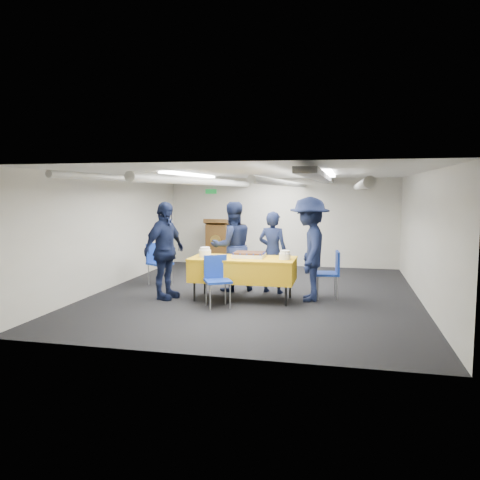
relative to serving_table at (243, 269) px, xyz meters
name	(u,v)px	position (x,y,z in m)	size (l,w,h in m)	color
ground	(256,293)	(0.13, 0.56, -0.56)	(7.00, 7.00, 0.00)	black
room_shell	(265,199)	(0.23, 0.96, 1.25)	(6.00, 7.00, 2.30)	beige
serving_table	(243,269)	(0.00, 0.00, 0.00)	(1.88, 0.87, 0.77)	black
sheet_cake	(249,255)	(0.10, 0.07, 0.26)	(0.57, 0.44, 0.10)	white
plate_stack_left	(205,252)	(-0.70, -0.05, 0.29)	(0.22, 0.22, 0.18)	white
plate_stack_right	(285,255)	(0.76, -0.05, 0.28)	(0.20, 0.20, 0.16)	white
podium	(218,243)	(-1.47, 3.60, 0.05)	(0.62, 0.53, 1.25)	brown
chair_near	(217,275)	(-0.33, -0.57, -0.03)	(0.57, 0.57, 0.87)	gray
chair_right	(332,269)	(1.56, 0.49, -0.03)	(0.47, 0.47, 0.87)	gray
chair_left	(157,259)	(-2.07, 0.98, -0.03)	(0.57, 0.57, 0.87)	gray
sailor_a	(273,252)	(0.43, 0.71, 0.23)	(0.58, 0.38, 1.58)	black
sailor_b	(232,247)	(-0.37, 0.72, 0.32)	(0.85, 0.67, 1.76)	black
sailor_c	(165,251)	(-1.41, -0.22, 0.33)	(1.04, 0.43, 1.78)	black
sailor_d	(309,249)	(1.16, 0.23, 0.37)	(1.20, 0.69, 1.86)	black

